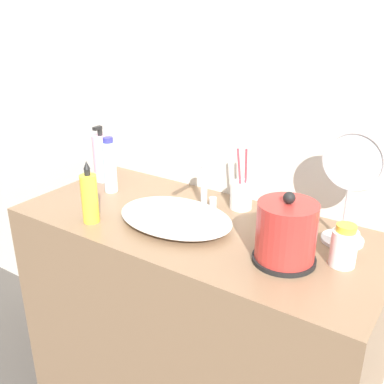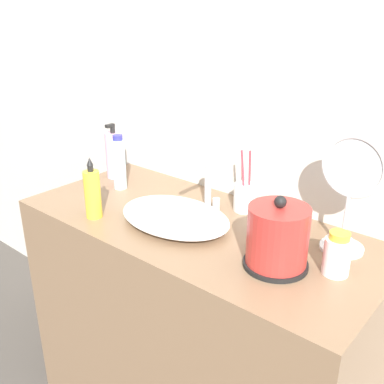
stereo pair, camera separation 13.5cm
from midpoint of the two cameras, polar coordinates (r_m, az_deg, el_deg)
The scene contains 11 objects.
wall_back at distance 1.48m, azimuth 4.01°, elevation 16.13°, with size 6.00×0.04×2.60m.
vanity_counter at distance 1.62m, azimuth -2.08°, elevation -17.58°, with size 1.15×0.52×0.85m.
sink_basin at distance 1.36m, azimuth -4.97°, elevation -3.23°, with size 0.37×0.26×0.05m.
faucet at distance 1.44m, azimuth -1.29°, elevation 1.15°, with size 0.06×0.13×0.16m.
electric_kettle at distance 1.16m, azimuth 8.60°, elevation -5.47°, with size 0.17×0.17×0.20m.
toothbrush_cup at distance 1.47m, azimuth 3.66°, elevation -0.37°, with size 0.07×0.07×0.21m.
lotion_bottle at distance 1.74m, azimuth -13.57°, elevation 4.22°, with size 0.06×0.06×0.21m.
shampoo_bottle at distance 1.41m, azimuth -15.58°, elevation -0.74°, with size 0.05×0.05×0.20m.
mouthwash_bottle at distance 1.62m, azimuth -12.77°, elevation 3.22°, with size 0.05×0.05×0.20m.
hand_cream_bottle at distance 1.19m, azimuth 15.67°, elevation -6.75°, with size 0.07×0.07×0.11m.
vanity_mirror at distance 1.25m, azimuth 16.62°, elevation 1.05°, with size 0.17×0.12×0.32m.
Camera 1 is at (0.68, -0.78, 1.46)m, focal length 42.00 mm.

